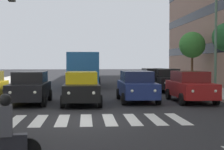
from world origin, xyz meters
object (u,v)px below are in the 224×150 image
object	(u,v)px
car_0	(190,86)
car_row2_1	(154,79)
car_3	(30,87)
car_2	(82,88)
motorcycle_with_rider	(2,137)
bus_behind_traffic	(83,66)
car_row2_0	(166,80)
street_lamp_left	(209,20)
car_1	(137,86)
street_tree_2	(192,45)

from	to	relation	value
car_0	car_row2_1	distance (m)	8.24
car_0	car_3	size ratio (longest dim) A/B	1.00
car_2	motorcycle_with_rider	bearing A→B (deg)	81.70
car_2	bus_behind_traffic	bearing A→B (deg)	-90.00
bus_behind_traffic	car_row2_0	bearing A→B (deg)	136.27
motorcycle_with_rider	street_lamp_left	xyz separation A→B (m)	(-9.58, -13.79, 4.21)
car_0	car_2	bearing A→B (deg)	5.11
car_row2_1	bus_behind_traffic	distance (m)	7.33
car_1	street_lamp_left	distance (m)	6.67
car_1	car_2	bearing A→B (deg)	16.63
car_1	street_tree_2	xyz separation A→B (m)	(-6.57, -10.73, 2.84)
car_2	car_3	bearing A→B (deg)	-10.02
car_3	car_row2_0	size ratio (longest dim) A/B	1.00
car_2	bus_behind_traffic	xyz separation A→B (m)	(-0.00, -13.32, 0.97)
car_row2_1	motorcycle_with_rider	world-z (taller)	car_row2_1
car_1	motorcycle_with_rider	bearing A→B (deg)	68.29
car_1	car_row2_0	distance (m)	7.15
street_tree_2	car_2	bearing A→B (deg)	50.36
bus_behind_traffic	motorcycle_with_rider	size ratio (longest dim) A/B	6.20
car_0	car_row2_1	size ratio (longest dim) A/B	1.00
car_0	bus_behind_traffic	xyz separation A→B (m)	(6.03, -12.78, 0.97)
car_row2_1	street_lamp_left	size ratio (longest dim) A/B	0.57
car_3	street_lamp_left	xyz separation A→B (m)	(-10.78, -2.54, 3.97)
street_lamp_left	street_tree_2	size ratio (longest dim) A/B	1.64
car_row2_1	bus_behind_traffic	xyz separation A→B (m)	(5.67, -4.55, 0.97)
car_row2_1	car_0	bearing A→B (deg)	92.56
car_1	street_tree_2	world-z (taller)	street_tree_2
car_2	car_row2_1	size ratio (longest dim) A/B	1.00
car_1	car_row2_0	bearing A→B (deg)	-116.58
car_row2_1	motorcycle_with_rider	bearing A→B (deg)	69.67
car_0	motorcycle_with_rider	size ratio (longest dim) A/B	2.62
car_1	motorcycle_with_rider	size ratio (longest dim) A/B	2.62
car_row2_0	street_tree_2	distance (m)	6.18
car_1	car_3	world-z (taller)	same
car_1	car_row2_1	distance (m)	8.27
car_2	car_0	bearing A→B (deg)	-174.89
motorcycle_with_rider	bus_behind_traffic	bearing A→B (deg)	-93.73
car_0	bus_behind_traffic	distance (m)	14.17
car_row2_1	street_tree_2	world-z (taller)	street_tree_2
car_1	street_lamp_left	xyz separation A→B (m)	(-4.93, -2.11, 3.97)
street_lamp_left	bus_behind_traffic	bearing A→B (deg)	-52.10
car_3	street_lamp_left	bearing A→B (deg)	-166.73
street_lamp_left	motorcycle_with_rider	bearing A→B (deg)	55.21
car_0	street_lamp_left	distance (m)	5.09
car_row2_1	motorcycle_with_rider	xyz separation A→B (m)	(7.24, 19.53, -0.24)
car_row2_0	street_lamp_left	size ratio (longest dim) A/B	0.57
car_row2_0	bus_behind_traffic	world-z (taller)	bus_behind_traffic
car_row2_0	bus_behind_traffic	bearing A→B (deg)	-43.73
car_0	car_3	world-z (taller)	same
car_row2_0	car_row2_1	xyz separation A→B (m)	(0.61, -1.46, 0.00)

